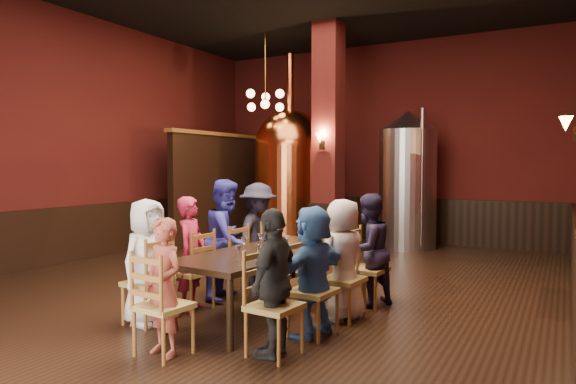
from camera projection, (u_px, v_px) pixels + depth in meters
The scene contains 39 objects.
room at pixel (269, 130), 7.45m from camera, with size 10.00×10.02×4.50m.
wainscot_back at pixel (378, 218), 11.89m from camera, with size 7.90×0.08×1.00m, color black.
wainscot_left at pixel (84, 232), 9.43m from camera, with size 0.08×9.90×1.00m, color black.
column at pixel (328, 139), 10.05m from camera, with size 0.58×0.58×4.50m, color #42120E.
partition at pixel (220, 188), 11.84m from camera, with size 0.22×3.50×2.40m, color black.
pendant_cluster at pixel (265, 100), 10.81m from camera, with size 0.90×0.90×1.70m, color #A57226, non-canonical shape.
sconce_wall at pixel (575, 127), 6.29m from camera, with size 0.20×0.20×0.36m, color black, non-canonical shape.
sconce_column at pixel (322, 141), 9.79m from camera, with size 0.20×0.20×0.36m, color black, non-canonical shape.
dining_table at pixel (265, 256), 5.95m from camera, with size 1.21×2.48×0.75m.
chair_0 at pixel (148, 282), 5.60m from camera, with size 0.46×0.46×0.92m, color brown, non-canonical shape.
person_0 at pixel (147, 262), 5.59m from camera, with size 0.67×0.44×1.37m, color silver.
chair_1 at pixel (191, 271), 6.16m from camera, with size 0.46×0.46×0.92m, color brown, non-canonical shape.
person_1 at pixel (191, 253), 6.14m from camera, with size 0.50×0.33×1.36m, color maroon.
chair_2 at pixel (227, 263), 6.70m from camera, with size 0.46×0.46×0.92m, color brown, non-canonical shape.
person_2 at pixel (227, 239), 6.69m from camera, with size 0.75×0.37×1.55m, color navy.
chair_3 at pixel (258, 255), 7.26m from camera, with size 0.46×0.46×0.92m, color brown, non-canonical shape.
person_3 at pixel (258, 235), 7.24m from camera, with size 0.96×0.55×1.49m, color black.
chair_4 at pixel (275, 306), 4.66m from camera, with size 0.46×0.46×0.92m, color brown, non-canonical shape.
person_4 at pixel (275, 282), 4.64m from camera, with size 0.79×0.33×1.35m, color black.
chair_5 at pixel (313, 291), 5.21m from camera, with size 0.46×0.46×0.92m, color brown, non-canonical shape.
person_5 at pixel (313, 271), 5.20m from camera, with size 1.24×0.39×1.33m, color #325D98.
chair_6 at pixel (343, 279), 5.76m from camera, with size 0.46×0.46×0.92m, color brown, non-canonical shape.
person_6 at pixel (343, 259), 5.75m from camera, with size 0.66×0.43×1.36m, color #BAABA4.
chair_7 at pixel (368, 269), 6.32m from camera, with size 0.46×0.46×0.92m, color brown, non-canonical shape.
person_7 at pixel (368, 250), 6.30m from camera, with size 0.68×0.33×1.39m, color #1E1831.
chair_8 at pixel (164, 305), 4.67m from camera, with size 0.46×0.46×0.92m, color brown, non-canonical shape.
person_8 at pixel (163, 287), 4.66m from camera, with size 0.46×0.30×1.26m, color brown.
copper_kettle at pixel (290, 175), 11.40m from camera, with size 1.86×1.86×4.18m.
steel_vessel at pixel (408, 180), 10.73m from camera, with size 1.43×1.43×2.86m.
rose_vase at pixel (318, 225), 6.69m from camera, with size 0.18×0.18×0.31m.
wine_glass_0 at pixel (283, 241), 6.08m from camera, with size 0.07×0.07×0.17m, color white, non-canonical shape.
wine_glass_1 at pixel (286, 243), 5.91m from camera, with size 0.07×0.07×0.17m, color white, non-canonical shape.
wine_glass_2 at pixel (276, 239), 6.23m from camera, with size 0.07×0.07×0.17m, color white, non-canonical shape.
wine_glass_3 at pixel (238, 253), 5.24m from camera, with size 0.07×0.07×0.17m, color white, non-canonical shape.
wine_glass_4 at pixel (244, 247), 5.68m from camera, with size 0.07×0.07×0.17m, color white, non-canonical shape.
wine_glass_5 at pixel (258, 253), 5.28m from camera, with size 0.07×0.07×0.17m, color white, non-canonical shape.
wine_glass_6 at pixel (274, 242), 6.00m from camera, with size 0.07×0.07×0.17m, color white, non-canonical shape.
wine_glass_7 at pixel (244, 244), 5.83m from camera, with size 0.07×0.07×0.17m, color white, non-canonical shape.
wine_glass_8 at pixel (260, 241), 6.11m from camera, with size 0.07×0.07×0.17m, color white, non-canonical shape.
Camera 1 is at (3.83, -6.44, 1.74)m, focal length 32.00 mm.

